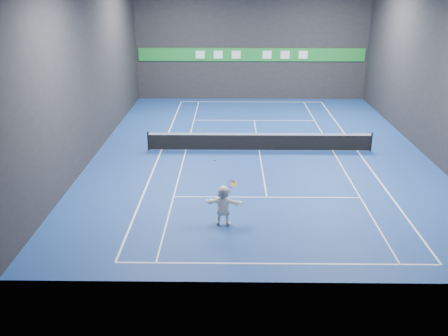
{
  "coord_description": "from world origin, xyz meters",
  "views": [
    {
      "loc": [
        -1.61,
        -26.48,
        8.96
      ],
      "look_at": [
        -1.88,
        -6.76,
        1.5
      ],
      "focal_mm": 40.0,
      "sensor_mm": 36.0,
      "label": 1
    }
  ],
  "objects_px": {
    "tennis_ball": "(215,160)",
    "player": "(223,205)",
    "tennis_racket": "(231,185)",
    "tennis_net": "(259,141)"
  },
  "relations": [
    {
      "from": "player",
      "to": "tennis_net",
      "type": "relative_size",
      "value": 0.13
    },
    {
      "from": "player",
      "to": "tennis_racket",
      "type": "distance_m",
      "value": 0.9
    },
    {
      "from": "tennis_racket",
      "to": "player",
      "type": "bearing_deg",
      "value": -171.27
    },
    {
      "from": "tennis_ball",
      "to": "player",
      "type": "bearing_deg",
      "value": 3.81
    },
    {
      "from": "tennis_ball",
      "to": "tennis_racket",
      "type": "bearing_deg",
      "value": 6.28
    },
    {
      "from": "tennis_ball",
      "to": "tennis_net",
      "type": "xyz_separation_m",
      "value": [
        2.19,
        9.03,
        -2.13
      ]
    },
    {
      "from": "player",
      "to": "tennis_ball",
      "type": "bearing_deg",
      "value": 10.66
    },
    {
      "from": "player",
      "to": "tennis_racket",
      "type": "height_order",
      "value": "tennis_racket"
    },
    {
      "from": "player",
      "to": "tennis_ball",
      "type": "xyz_separation_m",
      "value": [
        -0.31,
        -0.02,
        1.86
      ]
    },
    {
      "from": "player",
      "to": "tennis_racket",
      "type": "bearing_deg",
      "value": -164.43
    }
  ]
}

